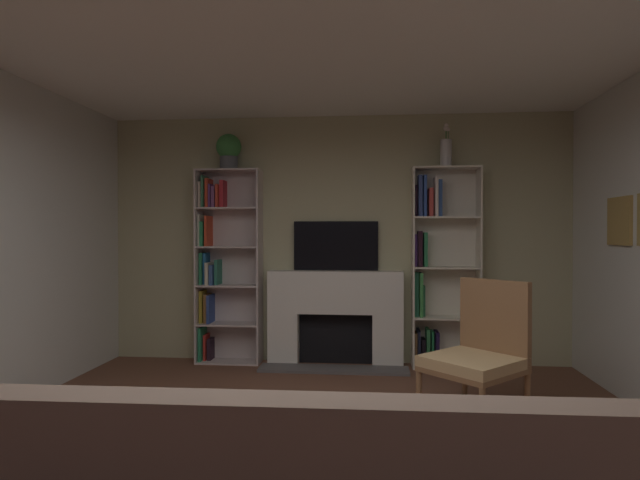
{
  "coord_description": "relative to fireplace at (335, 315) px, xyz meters",
  "views": [
    {
      "loc": [
        0.38,
        -2.71,
        1.44
      ],
      "look_at": [
        0.0,
        1.26,
        1.39
      ],
      "focal_mm": 29.64,
      "sensor_mm": 36.0,
      "label": 1
    }
  ],
  "objects": [
    {
      "name": "potted_plant",
      "position": [
        -1.18,
        -0.02,
        1.81
      ],
      "size": [
        0.28,
        0.28,
        0.39
      ],
      "color": "#4F545A",
      "rests_on": "bookshelf_left"
    },
    {
      "name": "wall_back_accent",
      "position": [
        0.0,
        0.16,
        0.82
      ],
      "size": [
        5.19,
        0.06,
        2.74
      ],
      "primitive_type": "cube",
      "color": "#B2AE86",
      "rests_on": "ground_plane"
    },
    {
      "name": "tv",
      "position": [
        0.0,
        0.1,
        0.75
      ],
      "size": [
        0.93,
        0.06,
        0.54
      ],
      "primitive_type": "cube",
      "color": "black",
      "rests_on": "fireplace"
    },
    {
      "name": "vase_with_flowers",
      "position": [
        1.18,
        -0.02,
        1.76
      ],
      "size": [
        0.12,
        0.12,
        0.47
      ],
      "color": "silver",
      "rests_on": "bookshelf_right"
    },
    {
      "name": "fireplace",
      "position": [
        0.0,
        0.0,
        0.0
      ],
      "size": [
        1.56,
        0.55,
        1.02
      ],
      "color": "white",
      "rests_on": "ground_plane"
    },
    {
      "name": "bookshelf_right",
      "position": [
        1.09,
        0.02,
        0.52
      ],
      "size": [
        0.71,
        0.29,
        2.14
      ],
      "color": "beige",
      "rests_on": "ground_plane"
    },
    {
      "name": "bookshelf_left",
      "position": [
        -1.27,
        0.02,
        0.55
      ],
      "size": [
        0.71,
        0.29,
        2.14
      ],
      "color": "beige",
      "rests_on": "ground_plane"
    },
    {
      "name": "armchair",
      "position": [
        1.22,
        -1.61,
        -0.01
      ],
      "size": [
        0.87,
        0.87,
        1.07
      ],
      "color": "#89603D",
      "rests_on": "ground_plane"
    }
  ]
}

